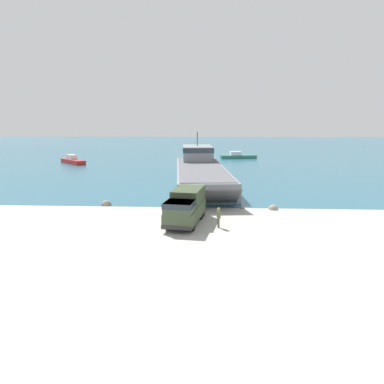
% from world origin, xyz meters
% --- Properties ---
extents(ground_plane, '(240.00, 240.00, 0.00)m').
position_xyz_m(ground_plane, '(0.00, 0.00, 0.00)').
color(ground_plane, '#A8A59E').
extents(water_surface, '(240.00, 180.00, 0.01)m').
position_xyz_m(water_surface, '(0.00, 94.39, 0.00)').
color(water_surface, '#285B70').
rests_on(water_surface, ground_plane).
extents(landing_craft, '(9.75, 33.70, 7.17)m').
position_xyz_m(landing_craft, '(0.91, 22.78, 1.71)').
color(landing_craft, gray).
rests_on(landing_craft, ground_plane).
extents(military_truck, '(3.50, 7.37, 2.96)m').
position_xyz_m(military_truck, '(0.43, -1.79, 1.55)').
color(military_truck, '#3D4C33').
rests_on(military_truck, ground_plane).
extents(soldier_on_ramp, '(0.33, 0.48, 1.79)m').
position_xyz_m(soldier_on_ramp, '(3.34, -3.14, 1.04)').
color(soldier_on_ramp, '#566042').
rests_on(soldier_on_ramp, ground_plane).
extents(moored_boat_a, '(7.23, 7.44, 1.90)m').
position_xyz_m(moored_boat_a, '(-27.10, 44.40, 0.63)').
color(moored_boat_a, '#B22323').
rests_on(moored_boat_a, ground_plane).
extents(moored_boat_b, '(8.96, 3.81, 1.70)m').
position_xyz_m(moored_boat_b, '(9.02, 57.95, 0.56)').
color(moored_boat_b, '#2D7060').
rests_on(moored_boat_b, ground_plane).
extents(shoreline_rock_a, '(1.11, 1.11, 1.11)m').
position_xyz_m(shoreline_rock_a, '(-8.70, 4.99, 0.00)').
color(shoreline_rock_a, gray).
rests_on(shoreline_rock_a, ground_plane).
extents(shoreline_rock_b, '(1.01, 1.01, 1.01)m').
position_xyz_m(shoreline_rock_b, '(9.11, 3.97, 0.00)').
color(shoreline_rock_b, gray).
rests_on(shoreline_rock_b, ground_plane).
extents(shoreline_rock_c, '(0.52, 0.52, 0.52)m').
position_xyz_m(shoreline_rock_c, '(5.95, 4.09, 0.00)').
color(shoreline_rock_c, gray).
rests_on(shoreline_rock_c, ground_plane).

